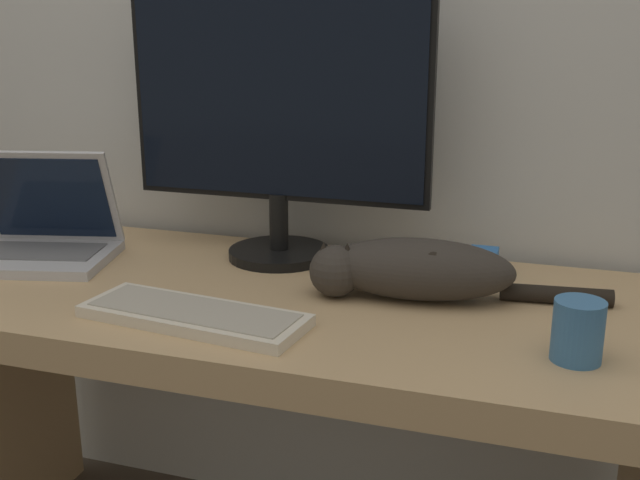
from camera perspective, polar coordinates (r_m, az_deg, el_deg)
The scene contains 7 objects.
desk at distance 1.47m, azimuth -3.90°, elevation -9.15°, with size 1.47×0.64×0.71m.
monitor at distance 1.54m, azimuth -3.26°, elevation 10.01°, with size 0.64×0.22×0.59m.
laptop at distance 1.68m, azimuth -20.42°, elevation 0.12°, with size 0.34×0.29×0.23m.
external_keyboard at distance 1.28m, azimuth -9.60°, elevation -5.67°, with size 0.40×0.18×0.02m.
cat at distance 1.36m, azimuth 7.07°, elevation -2.16°, with size 0.53×0.17×0.11m.
coffee_mug at distance 1.17m, azimuth 19.05°, elevation -6.56°, with size 0.07×0.07×0.09m.
small_toy at distance 1.51m, azimuth 12.33°, elevation -1.68°, with size 0.05×0.05×0.05m.
Camera 1 is at (0.50, -0.91, 1.19)m, focal length 42.00 mm.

